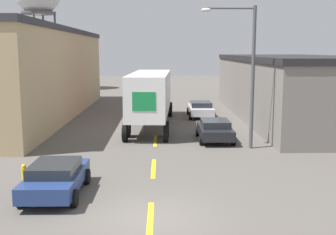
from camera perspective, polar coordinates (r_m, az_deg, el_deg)
The scene contains 10 objects.
ground_plane at distance 14.38m, azimuth -2.40°, elevation -13.40°, with size 160.00×160.00×0.00m, color #56514C.
road_centerline at distance 19.99m, azimuth -1.98°, elevation -6.88°, with size 0.20×15.55×0.01m.
warehouse_left at distance 37.58m, azimuth -20.33°, elevation 5.71°, with size 10.65×28.14×7.32m.
warehouse_right at distance 35.90m, azimuth 16.68°, elevation 3.97°, with size 9.00×24.23×5.08m.
semi_truck at distance 30.90m, azimuth -2.22°, elevation 3.29°, with size 3.36×13.11×3.96m.
parked_car_right_far at distance 35.14m, azimuth 4.46°, elevation 1.20°, with size 2.11×4.20×1.30m.
parked_car_left_near at distance 16.80m, azimuth -14.96°, elevation -7.81°, with size 2.11×4.20×1.30m.
parked_car_right_mid at distance 26.04m, azimuth 6.36°, elevation -1.59°, with size 2.11×4.20×1.30m.
street_lamp at distance 23.78m, azimuth 10.57°, elevation 6.85°, with size 3.01×0.32×7.90m.
fire_hydrant at distance 18.66m, azimuth -18.91°, elevation -7.24°, with size 0.22×0.22×0.83m.
Camera 1 is at (0.36, -13.28, 5.49)m, focal length 45.00 mm.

